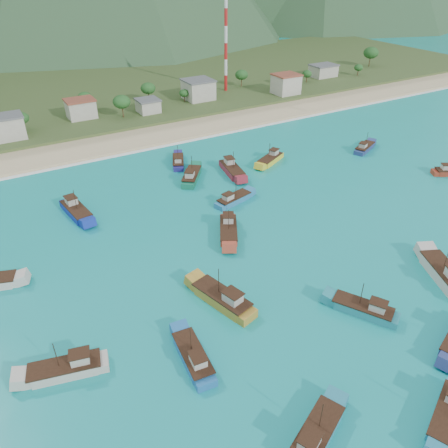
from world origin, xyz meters
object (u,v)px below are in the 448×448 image
boat_11 (232,170)px  boat_24 (67,369)px  radio_tower (226,43)px  boat_14 (223,299)px  boat_1 (76,211)px  boat_23 (270,160)px  boat_17 (228,231)px  boat_26 (192,177)px  boat_10 (178,162)px  boat_8 (445,275)px  boat_7 (234,200)px  boat_2 (364,148)px  boat_15 (364,310)px  boat_25 (315,437)px  boat_3 (194,358)px

boat_11 → boat_24: size_ratio=1.06×
radio_tower → boat_14: 125.86m
boat_14 → boat_24: (-25.32, -1.36, -0.13)m
boat_1 → boat_23: (53.18, 1.78, -0.13)m
boat_17 → boat_26: (4.79, 26.37, -0.02)m
boat_10 → boat_11: boat_11 is taller
boat_8 → boat_23: boat_8 is taller
radio_tower → boat_7: (-44.14, -78.77, -18.97)m
boat_2 → boat_15: (-50.12, -49.07, 0.09)m
boat_14 → boat_26: 46.77m
boat_7 → boat_15: bearing=-15.7°
boat_8 → boat_10: bearing=130.6°
boat_1 → boat_25: size_ratio=1.08×
boat_7 → boat_26: boat_26 is taller
boat_17 → boat_24: size_ratio=1.01×
boat_11 → boat_3: bearing=64.6°
boat_3 → boat_24: bearing=162.2°
boat_7 → boat_14: (-19.25, -28.34, 0.25)m
boat_25 → radio_tower: bearing=128.8°
radio_tower → boat_3: 137.74m
boat_1 → boat_17: (24.86, -23.44, -0.04)m
boat_8 → boat_11: 57.05m
boat_8 → boat_14: (-36.81, 14.17, -0.09)m
boat_11 → radio_tower: bearing=-108.5°
radio_tower → boat_10: size_ratio=3.65×
boat_14 → boat_15: size_ratio=1.17×
radio_tower → boat_11: bearing=-119.2°
boat_2 → boat_3: 89.51m
boat_24 → boat_25: (22.86, -24.56, -0.01)m
boat_23 → boat_14: bearing=110.4°
boat_14 → boat_24: size_ratio=1.12×
radio_tower → boat_24: 141.38m
boat_1 → boat_15: bearing=112.8°
boat_10 → boat_17: (-5.88, -36.61, 0.17)m
radio_tower → boat_8: (-26.58, -121.28, -18.64)m
boat_1 → boat_3: size_ratio=1.13×
radio_tower → boat_2: 73.89m
boat_2 → boat_7: size_ratio=0.99×
radio_tower → boat_8: bearing=-102.4°
boat_26 → boat_17: bearing=-62.8°
boat_25 → boat_26: size_ratio=1.04×
radio_tower → boat_7: radio_tower is taller
boat_11 → boat_17: bearing=68.1°
boat_10 → boat_15: size_ratio=0.93×
boat_25 → boat_23: bearing=123.5°
boat_15 → boat_3: bearing=140.0°
boat_2 → boat_3: (-77.89, -44.11, 0.07)m
boat_11 → boat_17: boat_11 is taller
boat_2 → boat_10: bearing=-133.4°
boat_10 → boat_26: (-1.08, -10.23, 0.15)m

